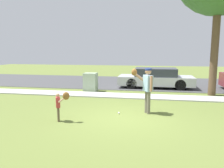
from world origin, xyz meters
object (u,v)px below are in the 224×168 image
(parked_sedan_silver, at_px, (156,78))
(utility_cabinet, at_px, (91,82))
(person_child, at_px, (60,102))
(person_adult, at_px, (147,85))
(baseball, at_px, (119,113))

(parked_sedan_silver, bearing_deg, utility_cabinet, 27.71)
(utility_cabinet, distance_m, parked_sedan_silver, 4.17)
(utility_cabinet, height_order, parked_sedan_silver, parked_sedan_silver)
(parked_sedan_silver, bearing_deg, person_child, 67.23)
(person_adult, height_order, baseball, person_adult)
(baseball, distance_m, utility_cabinet, 4.89)
(baseball, xyz_separation_m, parked_sedan_silver, (1.36, 6.21, 0.58))
(utility_cabinet, bearing_deg, parked_sedan_silver, 27.71)
(utility_cabinet, bearing_deg, baseball, -61.39)
(person_adult, xyz_separation_m, utility_cabinet, (-3.32, 3.95, -0.52))
(person_adult, relative_size, utility_cabinet, 1.59)
(baseball, relative_size, parked_sedan_silver, 0.02)
(person_adult, distance_m, baseball, 1.45)
(person_child, distance_m, parked_sedan_silver, 8.03)
(person_adult, xyz_separation_m, baseball, (-0.99, -0.32, -1.02))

